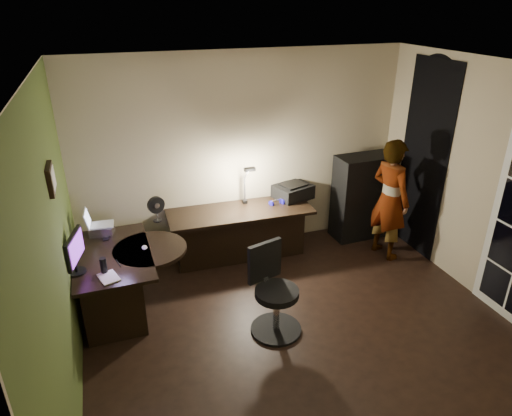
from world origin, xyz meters
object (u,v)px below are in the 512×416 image
object	(u,v)px
person	(390,200)
cabinet	(362,197)
monitor	(74,259)
office_chair	(277,293)
desk_right	(241,234)
desk_left	(116,283)

from	to	relation	value
person	cabinet	bearing A→B (deg)	-10.12
monitor	office_chair	size ratio (longest dim) A/B	0.47
desk_right	monitor	distance (m)	2.29
desk_left	person	world-z (taller)	person
monitor	office_chair	bearing A→B (deg)	-3.44
desk_left	monitor	bearing A→B (deg)	-143.62
cabinet	office_chair	size ratio (longest dim) A/B	1.27
desk_right	office_chair	distance (m)	1.59
desk_left	office_chair	size ratio (longest dim) A/B	1.34
office_chair	person	world-z (taller)	person
office_chair	person	xyz separation A→B (m)	(2.00, 1.03, 0.34)
desk_left	monitor	size ratio (longest dim) A/B	2.84
desk_left	cabinet	xyz separation A→B (m)	(3.54, 0.75, 0.24)
monitor	desk_left	bearing A→B (deg)	51.58
office_chair	person	size ratio (longest dim) A/B	0.59
desk_left	monitor	xyz separation A→B (m)	(-0.35, -0.26, 0.53)
desk_right	person	size ratio (longest dim) A/B	1.15
cabinet	office_chair	bearing A→B (deg)	-142.12
desk_right	office_chair	size ratio (longest dim) A/B	1.95
office_chair	person	distance (m)	2.28
monitor	desk_right	bearing A→B (deg)	40.01
desk_right	office_chair	xyz separation A→B (m)	(-0.09, -1.58, 0.13)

